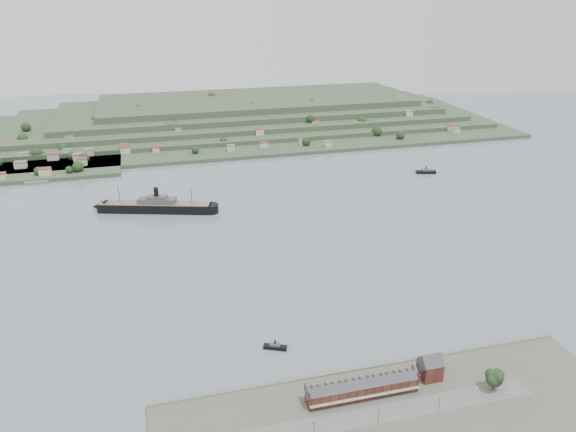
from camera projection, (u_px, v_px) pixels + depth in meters
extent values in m
plane|color=slate|center=(291.00, 248.00, 421.04)|extent=(1400.00, 1400.00, 0.00)
cube|color=#4C5142|center=(399.00, 422.00, 253.08)|extent=(220.00, 80.00, 2.00)
cube|color=slate|center=(366.00, 369.00, 287.73)|extent=(220.00, 2.00, 2.60)
cube|color=#595959|center=(394.00, 411.00, 258.02)|extent=(140.00, 12.00, 0.10)
cube|color=#421F17|center=(362.00, 389.00, 266.80)|extent=(55.00, 8.00, 7.00)
cube|color=#3A3C42|center=(363.00, 384.00, 265.45)|extent=(55.60, 8.15, 8.15)
cube|color=#9F998C|center=(366.00, 397.00, 262.72)|extent=(55.00, 1.60, 0.25)
cube|color=#421F17|center=(307.00, 392.00, 258.57)|extent=(0.50, 8.40, 3.00)
cube|color=#421F17|center=(416.00, 372.00, 271.56)|extent=(0.50, 8.40, 3.00)
cube|color=black|center=(319.00, 387.00, 259.32)|extent=(0.90, 1.40, 3.20)
cube|color=black|center=(330.00, 385.00, 260.62)|extent=(0.90, 1.40, 3.20)
cube|color=black|center=(358.00, 380.00, 263.87)|extent=(0.90, 1.40, 3.20)
cube|color=black|center=(368.00, 378.00, 265.17)|extent=(0.90, 1.40, 3.20)
cube|color=black|center=(395.00, 374.00, 268.42)|extent=(0.90, 1.40, 3.20)
cube|color=black|center=(406.00, 372.00, 269.72)|extent=(0.90, 1.40, 3.20)
cube|color=#421F17|center=(430.00, 370.00, 278.84)|extent=(10.00, 10.00, 9.00)
cube|color=#3A3C42|center=(431.00, 362.00, 277.10)|extent=(10.40, 10.18, 10.18)
cube|color=#30452E|center=(220.00, 131.00, 741.16)|extent=(760.00, 260.00, 4.00)
cube|color=#30452E|center=(232.00, 122.00, 766.43)|extent=(680.00, 220.00, 5.00)
cube|color=#30452E|center=(240.00, 116.00, 781.22)|extent=(600.00, 200.00, 6.00)
cube|color=#30452E|center=(249.00, 108.00, 795.62)|extent=(520.00, 180.00, 7.00)
cube|color=#30452E|center=(257.00, 100.00, 809.64)|extent=(440.00, 160.00, 8.00)
cube|color=#30452E|center=(48.00, 168.00, 595.86)|extent=(150.00, 90.00, 4.00)
cube|color=slate|center=(37.00, 181.00, 557.47)|extent=(22.00, 14.00, 2.80)
cube|color=black|center=(155.00, 208.00, 485.57)|extent=(97.03, 41.17, 7.59)
cone|color=black|center=(100.00, 207.00, 487.37)|extent=(16.26, 16.26, 13.00)
cylinder|color=black|center=(211.00, 208.00, 483.77)|extent=(13.00, 13.00, 7.59)
cube|color=brown|center=(155.00, 203.00, 483.98)|extent=(94.64, 39.49, 0.65)
cube|color=#474442|center=(157.00, 201.00, 482.98)|extent=(33.94, 18.90, 4.33)
cube|color=#474442|center=(157.00, 197.00, 481.85)|extent=(18.80, 12.36, 2.71)
cylinder|color=black|center=(156.00, 193.00, 480.25)|extent=(3.90, 3.90, 9.75)
cylinder|color=#402D1D|center=(119.00, 195.00, 482.29)|extent=(0.54, 0.54, 17.34)
cylinder|color=#402D1D|center=(192.00, 197.00, 480.39)|extent=(0.54, 0.54, 15.17)
cube|color=black|center=(275.00, 347.00, 305.04)|extent=(13.02, 8.40, 2.04)
cube|color=#474442|center=(275.00, 345.00, 304.45)|extent=(6.36, 4.86, 1.53)
cylinder|color=black|center=(275.00, 342.00, 303.79)|extent=(0.85, 0.85, 2.98)
cube|color=black|center=(426.00, 172.00, 583.94)|extent=(21.24, 10.95, 2.73)
cube|color=#474442|center=(426.00, 170.00, 583.15)|extent=(10.09, 6.84, 2.05)
cylinder|color=black|center=(426.00, 168.00, 582.27)|extent=(1.14, 1.14, 3.98)
cylinder|color=#402D1D|center=(493.00, 385.00, 271.25)|extent=(1.10, 1.10, 4.56)
sphere|color=black|center=(494.00, 379.00, 269.66)|extent=(8.22, 8.22, 8.22)
sphere|color=black|center=(498.00, 375.00, 270.66)|extent=(6.39, 6.39, 6.39)
sphere|color=black|center=(493.00, 380.00, 267.84)|extent=(5.84, 5.84, 5.84)
sphere|color=black|center=(498.00, 377.00, 267.10)|extent=(5.48, 5.48, 5.48)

